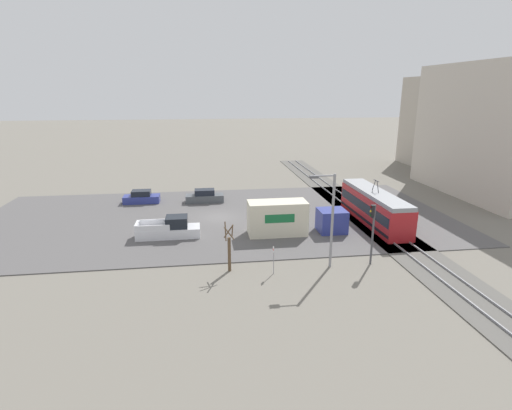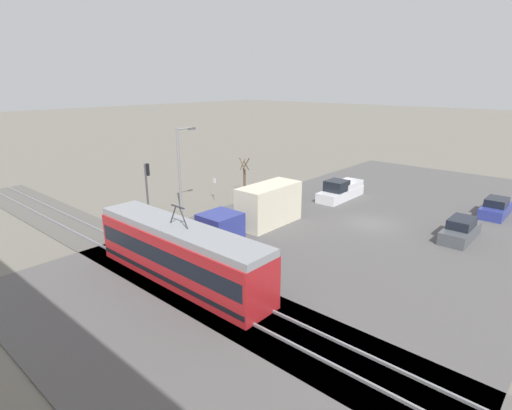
{
  "view_description": "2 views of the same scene",
  "coord_description": "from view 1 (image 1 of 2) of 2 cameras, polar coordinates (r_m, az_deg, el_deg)",
  "views": [
    {
      "loc": [
        40.9,
        -1.44,
        13.03
      ],
      "look_at": [
        3.18,
        3.76,
        2.17
      ],
      "focal_mm": 28.0,
      "sensor_mm": 36.0,
      "label": 1
    },
    {
      "loc": [
        -12.93,
        28.52,
        10.92
      ],
      "look_at": [
        6.11,
        6.84,
        1.96
      ],
      "focal_mm": 28.0,
      "sensor_mm": 36.0,
      "label": 2
    }
  ],
  "objects": [
    {
      "name": "sedan_car_0",
      "position": [
        48.79,
        -7.34,
        1.18
      ],
      "size": [
        1.75,
        4.54,
        1.56
      ],
      "color": "#4C5156",
      "rests_on": "ground"
    },
    {
      "name": "street_lamp_near_crossing",
      "position": [
        30.12,
        10.49,
        -1.28
      ],
      "size": [
        0.36,
        1.95,
        7.3
      ],
      "color": "gray",
      "rests_on": "ground"
    },
    {
      "name": "light_rail_tram",
      "position": [
        42.42,
        16.52,
        -0.31
      ],
      "size": [
        12.29,
        2.57,
        4.37
      ],
      "color": "#B21E23",
      "rests_on": "ground"
    },
    {
      "name": "backdrop_retail_block",
      "position": [
        74.44,
        29.96,
        9.78
      ],
      "size": [
        27.94,
        15.07,
        15.51
      ],
      "color": "#B2A899",
      "rests_on": "ground"
    },
    {
      "name": "road_surface",
      "position": [
        42.94,
        -5.56,
        -1.76
      ],
      "size": [
        23.98,
        49.57,
        0.08
      ],
      "color": "#565454",
      "rests_on": "ground"
    },
    {
      "name": "traffic_light_pole",
      "position": [
        31.72,
        16.3,
        -2.9
      ],
      "size": [
        0.28,
        0.47,
        4.81
      ],
      "color": "#47474C",
      "rests_on": "ground"
    },
    {
      "name": "rail_bed",
      "position": [
        46.26,
        14.44,
        -0.89
      ],
      "size": [
        68.7,
        4.4,
        0.22
      ],
      "color": "#5B5954",
      "rests_on": "ground"
    },
    {
      "name": "ground_plane",
      "position": [
        42.95,
        -5.56,
        -1.82
      ],
      "size": [
        320.0,
        320.0,
        0.0
      ],
      "primitive_type": "plane",
      "color": "slate"
    },
    {
      "name": "pickup_truck",
      "position": [
        37.66,
        -12.24,
        -3.4
      ],
      "size": [
        1.97,
        5.77,
        1.92
      ],
      "color": "silver",
      "rests_on": "ground"
    },
    {
      "name": "box_truck",
      "position": [
        37.57,
        4.98,
        -1.95
      ],
      "size": [
        2.43,
        9.3,
        3.17
      ],
      "color": "navy",
      "rests_on": "ground"
    },
    {
      "name": "street_tree",
      "position": [
        29.86,
        -3.84,
        -6.36
      ],
      "size": [
        0.91,
        0.76,
        3.8
      ],
      "color": "brown",
      "rests_on": "ground"
    },
    {
      "name": "no_parking_sign",
      "position": [
        29.51,
        2.53,
        -7.47
      ],
      "size": [
        0.32,
        0.08,
        2.16
      ],
      "color": "gray",
      "rests_on": "ground"
    },
    {
      "name": "sedan_car_1",
      "position": [
        50.01,
        -16.03,
        1.03
      ],
      "size": [
        1.8,
        4.23,
        1.52
      ],
      "color": "navy",
      "rests_on": "ground"
    },
    {
      "name": "backdrop_office_block",
      "position": [
        76.14,
        31.13,
        9.68
      ],
      "size": [
        28.55,
        13.4,
        15.42
      ],
      "color": "slate",
      "rests_on": "ground"
    }
  ]
}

